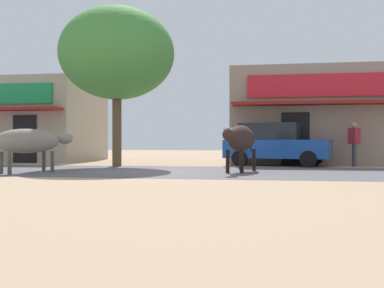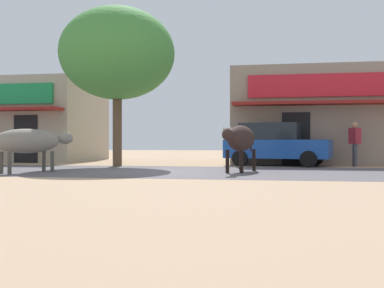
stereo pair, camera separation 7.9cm
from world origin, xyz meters
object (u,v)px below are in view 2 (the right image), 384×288
cow_far_dark (241,139)px  parked_hatchback_car (276,144)px  pedestrian_by_shop (355,140)px  roadside_tree (117,54)px  cow_near_brown (30,141)px

cow_far_dark → parked_hatchback_car: bearing=75.5°
pedestrian_by_shop → parked_hatchback_car: bearing=-177.8°
roadside_tree → parked_hatchback_car: bearing=12.2°
roadside_tree → cow_far_dark: (4.87, -2.74, -3.25)m
roadside_tree → pedestrian_by_shop: 9.53m
cow_near_brown → pedestrian_by_shop: (10.07, 5.68, 0.05)m
pedestrian_by_shop → roadside_tree: bearing=-171.0°
roadside_tree → cow_near_brown: 5.57m
cow_near_brown → cow_far_dark: (6.10, 1.54, 0.08)m
roadside_tree → pedestrian_by_shop: size_ratio=3.60×
parked_hatchback_car → roadside_tree: bearing=-167.8°
roadside_tree → cow_near_brown: (-1.23, -4.29, -3.33)m
roadside_tree → parked_hatchback_car: size_ratio=1.44×
parked_hatchback_car → pedestrian_by_shop: (2.93, 0.11, 0.14)m
roadside_tree → cow_near_brown: roadside_tree is taller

